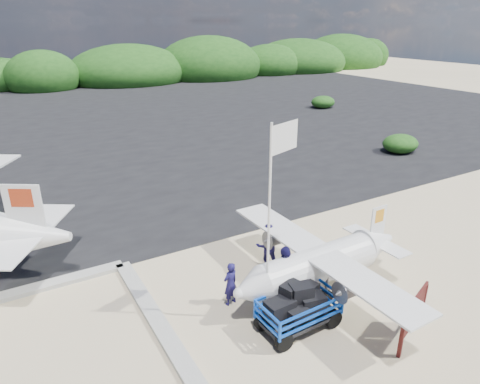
{
  "coord_description": "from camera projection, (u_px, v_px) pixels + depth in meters",
  "views": [
    {
      "loc": [
        -7.57,
        -8.8,
        8.35
      ],
      "look_at": [
        0.65,
        5.29,
        1.8
      ],
      "focal_mm": 32.0,
      "sensor_mm": 36.0,
      "label": 1
    }
  ],
  "objects": [
    {
      "name": "ground",
      "position": [
        306.0,
        301.0,
        13.71
      ],
      "size": [
        160.0,
        160.0,
        0.0
      ],
      "primitive_type": "plane",
      "color": "beige"
    },
    {
      "name": "asphalt_apron",
      "position": [
        93.0,
        122.0,
        37.76
      ],
      "size": [
        90.0,
        50.0,
        0.04
      ],
      "primitive_type": null,
      "color": "#B2B2B2",
      "rests_on": "ground"
    },
    {
      "name": "vegetation_band",
      "position": [
        51.0,
        87.0,
        57.8
      ],
      "size": [
        124.0,
        8.0,
        4.4
      ],
      "primitive_type": null,
      "color": "#B2B2B2",
      "rests_on": "ground"
    },
    {
      "name": "baggage_cart",
      "position": [
        298.0,
        328.0,
        12.51
      ],
      "size": [
        2.56,
        1.51,
        1.26
      ],
      "primitive_type": null,
      "rotation": [
        0.0,
        0.0,
        0.03
      ],
      "color": "blue",
      "rests_on": "ground"
    },
    {
      "name": "flagpole",
      "position": [
        266.0,
        319.0,
        12.89
      ],
      "size": [
        1.3,
        0.87,
        5.99
      ],
      "primitive_type": null,
      "rotation": [
        0.0,
        0.0,
        0.34
      ],
      "color": "white",
      "rests_on": "ground"
    },
    {
      "name": "signboard",
      "position": [
        409.0,
        340.0,
        12.02
      ],
      "size": [
        1.81,
        0.81,
        1.54
      ],
      "primitive_type": null,
      "rotation": [
        0.0,
        0.0,
        0.36
      ],
      "color": "#4C1915",
      "rests_on": "ground"
    },
    {
      "name": "crew_a",
      "position": [
        230.0,
        284.0,
        13.31
      ],
      "size": [
        0.6,
        0.47,
        1.47
      ],
      "primitive_type": "imported",
      "rotation": [
        0.0,
        0.0,
        3.38
      ],
      "color": "#18144D",
      "rests_on": "ground"
    },
    {
      "name": "crew_b",
      "position": [
        267.0,
        246.0,
        15.35
      ],
      "size": [
        0.97,
        0.86,
        1.68
      ],
      "primitive_type": "imported",
      "rotation": [
        0.0,
        0.0,
        2.83
      ],
      "color": "#18144D",
      "rests_on": "ground"
    },
    {
      "name": "crew_c",
      "position": [
        285.0,
        275.0,
        13.34
      ],
      "size": [
        1.24,
        0.76,
        1.97
      ],
      "primitive_type": "imported",
      "rotation": [
        0.0,
        0.0,
        3.4
      ],
      "color": "#18144D",
      "rests_on": "ground"
    },
    {
      "name": "aircraft_large",
      "position": [
        214.0,
        123.0,
        37.59
      ],
      "size": [
        20.12,
        20.12,
        4.38
      ],
      "primitive_type": null,
      "rotation": [
        0.0,
        0.0,
        2.58
      ],
      "color": "#B2B2B2",
      "rests_on": "ground"
    }
  ]
}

